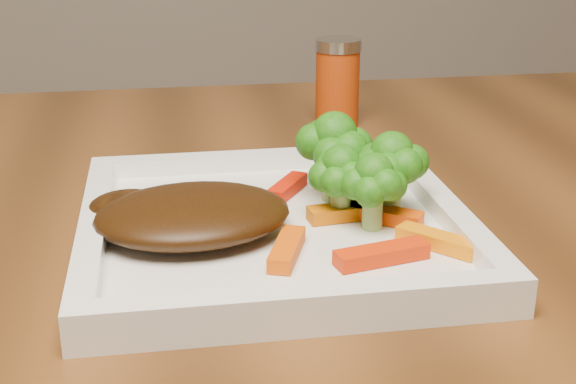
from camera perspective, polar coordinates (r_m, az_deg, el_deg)
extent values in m
cube|color=white|center=(0.58, -0.98, -2.94)|extent=(0.27, 0.27, 0.01)
ellipsoid|color=#391D08|center=(0.56, -6.79, -1.60)|extent=(0.14, 0.12, 0.03)
cube|color=red|center=(0.52, 6.68, -4.42)|extent=(0.06, 0.03, 0.01)
cube|color=orange|center=(0.54, 10.60, -3.42)|extent=(0.05, 0.05, 0.01)
cube|color=#E04D03|center=(0.52, -0.08, -4.08)|extent=(0.03, 0.06, 0.01)
cube|color=red|center=(0.63, -0.04, 0.34)|extent=(0.04, 0.05, 0.01)
cube|color=#E74403|center=(0.58, 6.68, -1.60)|extent=(0.06, 0.05, 0.01)
cube|color=#D46003|center=(0.58, 4.40, -1.39)|extent=(0.06, 0.02, 0.01)
cylinder|color=#B03609|center=(0.85, 3.54, 7.76)|extent=(0.05, 0.05, 0.09)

